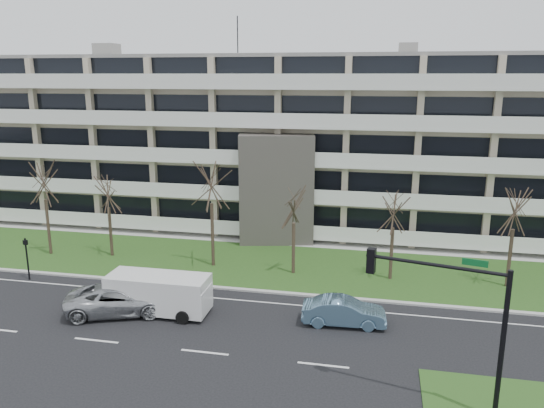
% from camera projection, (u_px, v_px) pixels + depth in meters
% --- Properties ---
extents(ground, '(160.00, 160.00, 0.00)m').
position_uv_depth(ground, '(205.00, 352.00, 26.76)').
color(ground, black).
rests_on(ground, ground).
extents(grass_verge, '(90.00, 10.00, 0.06)m').
position_uv_depth(grass_verge, '(262.00, 264.00, 39.11)').
color(grass_verge, '#214B19').
rests_on(grass_verge, ground).
extents(curb, '(90.00, 0.35, 0.12)m').
position_uv_depth(curb, '(245.00, 290.00, 34.35)').
color(curb, '#B2B2AD').
rests_on(curb, ground).
extents(sidewalk, '(90.00, 2.00, 0.08)m').
position_uv_depth(sidewalk, '(276.00, 241.00, 44.34)').
color(sidewalk, '#B2B2AD').
rests_on(sidewalk, ground).
extents(lane_edge_line, '(90.00, 0.12, 0.01)m').
position_uv_depth(lane_edge_line, '(239.00, 300.00, 32.94)').
color(lane_edge_line, white).
rests_on(lane_edge_line, ground).
extents(apartment_building, '(60.50, 15.10, 18.75)m').
position_uv_depth(apartment_building, '(291.00, 141.00, 49.02)').
color(apartment_building, '#BBAB91').
rests_on(apartment_building, ground).
extents(silver_pickup, '(6.80, 4.79, 1.72)m').
position_uv_depth(silver_pickup, '(121.00, 299.00, 31.03)').
color(silver_pickup, '#A7AAAF').
rests_on(silver_pickup, ground).
extents(blue_sedan, '(4.75, 1.92, 1.53)m').
position_uv_depth(blue_sedan, '(344.00, 312.00, 29.58)').
color(blue_sedan, '#6590B0').
rests_on(blue_sedan, ground).
extents(white_van, '(5.96, 2.48, 2.30)m').
position_uv_depth(white_van, '(160.00, 291.00, 30.90)').
color(white_van, white).
rests_on(white_van, ground).
extents(traffic_signal, '(5.64, 1.64, 6.68)m').
position_uv_depth(traffic_signal, '(454.00, 313.00, 21.34)').
color(traffic_signal, black).
rests_on(traffic_signal, ground).
extents(pedestrian_signal, '(0.34, 0.30, 2.96)m').
position_uv_depth(pedestrian_signal, '(27.00, 253.00, 35.80)').
color(pedestrian_signal, black).
rests_on(pedestrian_signal, ground).
extents(tree_1, '(3.91, 3.91, 7.83)m').
position_uv_depth(tree_1, '(43.00, 178.00, 39.88)').
color(tree_1, '#382B21').
rests_on(tree_1, ground).
extents(tree_2, '(3.44, 3.44, 6.88)m').
position_uv_depth(tree_2, '(107.00, 188.00, 39.66)').
color(tree_2, '#382B21').
rests_on(tree_2, ground).
extents(tree_3, '(4.20, 4.20, 8.40)m').
position_uv_depth(tree_3, '(211.00, 178.00, 37.27)').
color(tree_3, '#382B21').
rests_on(tree_3, ground).
extents(tree_4, '(3.30, 3.30, 6.61)m').
position_uv_depth(tree_4, '(294.00, 203.00, 36.11)').
color(tree_4, '#382B21').
rests_on(tree_4, ground).
extents(tree_5, '(3.29, 3.29, 6.57)m').
position_uv_depth(tree_5, '(394.00, 207.00, 35.05)').
color(tree_5, '#382B21').
rests_on(tree_5, ground).
extents(tree_6, '(3.54, 3.54, 7.08)m').
position_uv_depth(tree_6, '(515.00, 206.00, 33.68)').
color(tree_6, '#382B21').
rests_on(tree_6, ground).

